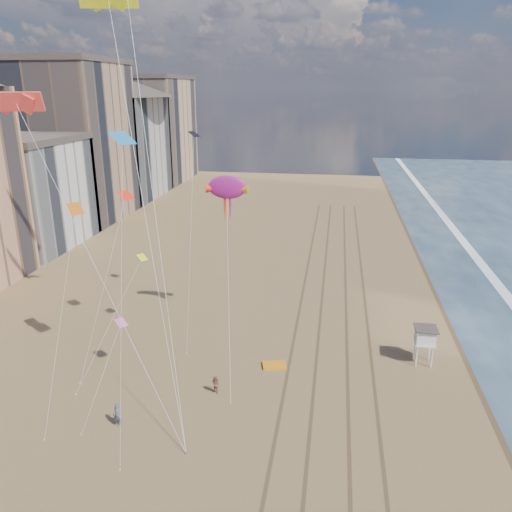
{
  "coord_description": "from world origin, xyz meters",
  "views": [
    {
      "loc": [
        2.19,
        -15.73,
        23.74
      ],
      "look_at": [
        -4.59,
        26.0,
        9.5
      ],
      "focal_mm": 35.0,
      "sensor_mm": 36.0,
      "label": 1
    }
  ],
  "objects_px": {
    "lifeguard_stand": "(425,336)",
    "kite_flyer_b": "(215,385)",
    "show_kite": "(227,188)",
    "kite_flyer_a": "(118,415)",
    "grounded_kite": "(274,365)"
  },
  "relations": [
    {
      "from": "lifeguard_stand",
      "to": "kite_flyer_b",
      "type": "bearing_deg",
      "value": -156.32
    },
    {
      "from": "show_kite",
      "to": "kite_flyer_a",
      "type": "height_order",
      "value": "show_kite"
    },
    {
      "from": "lifeguard_stand",
      "to": "grounded_kite",
      "type": "height_order",
      "value": "lifeguard_stand"
    },
    {
      "from": "show_kite",
      "to": "kite_flyer_b",
      "type": "relative_size",
      "value": 11.88
    },
    {
      "from": "grounded_kite",
      "to": "kite_flyer_b",
      "type": "bearing_deg",
      "value": -144.49
    },
    {
      "from": "lifeguard_stand",
      "to": "grounded_kite",
      "type": "distance_m",
      "value": 13.73
    },
    {
      "from": "grounded_kite",
      "to": "kite_flyer_a",
      "type": "distance_m",
      "value": 14.49
    },
    {
      "from": "lifeguard_stand",
      "to": "kite_flyer_a",
      "type": "distance_m",
      "value": 26.87
    },
    {
      "from": "grounded_kite",
      "to": "kite_flyer_a",
      "type": "xyz_separation_m",
      "value": [
        -10.35,
        -10.12,
        0.83
      ]
    },
    {
      "from": "kite_flyer_b",
      "to": "kite_flyer_a",
      "type": "bearing_deg",
      "value": -112.43
    },
    {
      "from": "lifeguard_stand",
      "to": "kite_flyer_b",
      "type": "xyz_separation_m",
      "value": [
        -17.43,
        -7.64,
        -1.94
      ]
    },
    {
      "from": "grounded_kite",
      "to": "kite_flyer_a",
      "type": "height_order",
      "value": "kite_flyer_a"
    },
    {
      "from": "grounded_kite",
      "to": "kite_flyer_b",
      "type": "distance_m",
      "value": 6.54
    },
    {
      "from": "lifeguard_stand",
      "to": "grounded_kite",
      "type": "xyz_separation_m",
      "value": [
        -13.21,
        -2.69,
        -2.63
      ]
    },
    {
      "from": "grounded_kite",
      "to": "kite_flyer_a",
      "type": "bearing_deg",
      "value": -149.72
    }
  ]
}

